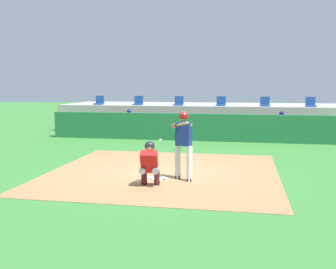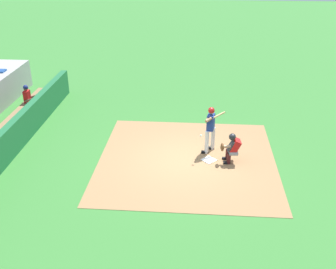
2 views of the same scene
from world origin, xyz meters
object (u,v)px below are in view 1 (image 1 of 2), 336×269
Objects in this scene: batter_at_plate at (183,141)px; stadium_seat_1 at (138,102)px; stadium_seat_2 at (179,103)px; stadium_seat_5 at (311,104)px; dugout_player_0 at (129,122)px; stadium_seat_4 at (265,104)px; catcher_crouched at (150,162)px; dugout_player_1 at (282,125)px; stadium_seat_0 at (99,102)px; stadium_seat_3 at (221,103)px; home_plate at (157,178)px.

stadium_seat_1 is (-3.94, 10.20, 0.50)m from batter_at_plate.
stadium_seat_2 and stadium_seat_5 have the same top height.
stadium_seat_4 is (6.44, 2.03, 0.86)m from dugout_player_0.
stadium_seat_2 is at bearing 95.51° from catcher_crouched.
stadium_seat_5 reaches higher than dugout_player_1.
dugout_player_0 is at bearing -42.43° from stadium_seat_0.
stadium_seat_4 reaches higher than batter_at_plate.
stadium_seat_5 is (10.83, 0.00, 0.00)m from stadium_seat_0.
catcher_crouched is 11.04m from stadium_seat_2.
dugout_player_1 is 3.58m from stadium_seat_3.
dugout_player_0 is 2.71× the size of stadium_seat_4.
batter_at_plate reaches higher than dugout_player_1.
stadium_seat_3 is 2.17m from stadium_seat_4.
home_plate is at bearing -96.08° from stadium_seat_3.
stadium_seat_0 is at bearing 180.00° from stadium_seat_4.
stadium_seat_3 is (6.50, 0.00, 0.00)m from stadium_seat_0.
dugout_player_1 is at bearing -15.88° from stadium_seat_1.
stadium_seat_1 is (-3.25, 10.18, 1.51)m from home_plate.
home_plate is at bearing -83.92° from stadium_seat_2.
stadium_seat_2 is at bearing 180.00° from stadium_seat_5.
catcher_crouched is at bearing -113.77° from dugout_player_1.
stadium_seat_3 is (0.39, 10.20, 0.50)m from batter_at_plate.
dugout_player_1 is (3.90, 8.14, 0.65)m from home_plate.
stadium_seat_0 and stadium_seat_2 have the same top height.
stadium_seat_5 is at bearing 65.14° from batter_at_plate.
stadium_seat_2 is at bearing 180.00° from stadium_seat_3.
stadium_seat_4 is (8.67, 0.00, 0.00)m from stadium_seat_0.
dugout_player_0 is at bearing 109.53° from catcher_crouched.
batter_at_plate is 3.76× the size of stadium_seat_5.
stadium_seat_1 and stadium_seat_3 have the same top height.
home_plate is 8.77m from dugout_player_0.
dugout_player_1 is at bearing 0.00° from dugout_player_0.
stadium_seat_1 is at bearing 180.00° from stadium_seat_5.
stadium_seat_0 is at bearing 118.02° from home_plate.
home_plate is at bearing -107.71° from stadium_seat_4.
dugout_player_1 is 2.71× the size of stadium_seat_4.
stadium_seat_2 is (-1.06, 10.95, 0.93)m from catcher_crouched.
stadium_seat_2 is at bearing 0.00° from stadium_seat_1.
batter_at_plate is at bearing -111.46° from dugout_player_1.
stadium_seat_1 is at bearing 111.13° from batter_at_plate.
dugout_player_0 is at bearing -154.54° from stadium_seat_3.
catcher_crouched is at bearing -73.60° from stadium_seat_1.
stadium_seat_5 reaches higher than dugout_player_0.
stadium_seat_0 is 2.17m from stadium_seat_1.
stadium_seat_5 is at bearing 13.30° from dugout_player_0.
stadium_seat_5 is at bearing 0.00° from stadium_seat_4.
stadium_seat_5 reaches higher than home_plate.
catcher_crouched is 9.74m from dugout_player_1.
dugout_player_0 is 8.89m from stadium_seat_5.
catcher_crouched is (-0.03, -0.77, 0.59)m from home_plate.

